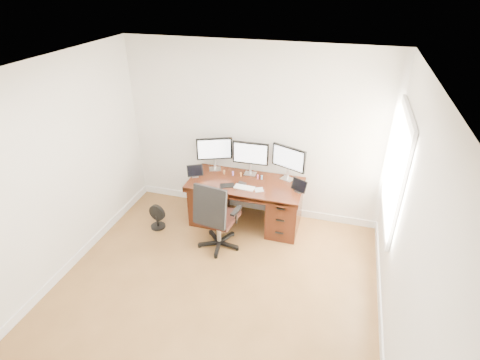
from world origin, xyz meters
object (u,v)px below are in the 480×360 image
(desk, at_px, (246,201))
(keyboard, at_px, (244,187))
(office_chair, at_px, (217,227))
(monitor_center, at_px, (251,154))
(floor_fan, at_px, (157,217))

(desk, distance_m, keyboard, 0.41)
(desk, xyz_separation_m, office_chair, (-0.23, -0.71, -0.04))
(keyboard, bearing_deg, monitor_center, 97.48)
(desk, distance_m, monitor_center, 0.72)
(floor_fan, height_order, keyboard, keyboard)
(monitor_center, xyz_separation_m, keyboard, (0.03, -0.44, -0.33))
(floor_fan, height_order, monitor_center, monitor_center)
(monitor_center, distance_m, keyboard, 0.55)
(floor_fan, bearing_deg, monitor_center, 40.80)
(floor_fan, distance_m, monitor_center, 1.74)
(desk, distance_m, floor_fan, 1.40)
(floor_fan, bearing_deg, office_chair, 0.06)
(desk, height_order, floor_fan, desk)
(office_chair, relative_size, keyboard, 3.68)
(keyboard, bearing_deg, office_chair, -113.05)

